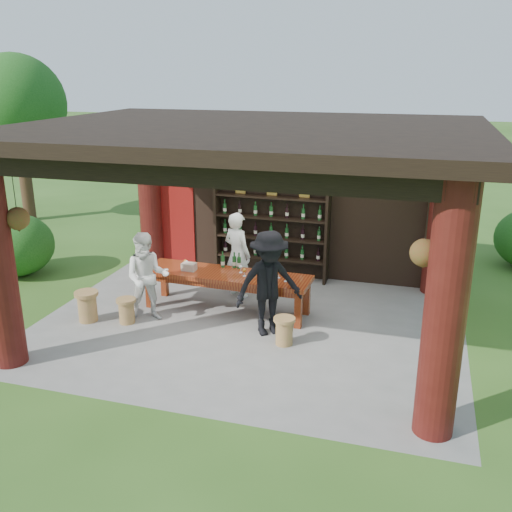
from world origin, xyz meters
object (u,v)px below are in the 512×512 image
(stool_far_left, at_px, (87,305))
(guest_woman, at_px, (147,277))
(tasting_table, at_px, (227,279))
(stool_near_left, at_px, (127,310))
(stool_near_right, at_px, (284,330))
(host, at_px, (237,255))
(wine_shelf, at_px, (271,228))
(napkin_basket, at_px, (189,267))
(guest_man, at_px, (269,284))

(stool_far_left, distance_m, guest_woman, 1.22)
(tasting_table, distance_m, stool_near_left, 1.90)
(tasting_table, bearing_deg, stool_far_left, -152.98)
(tasting_table, relative_size, guest_woman, 1.95)
(tasting_table, relative_size, stool_far_left, 5.68)
(stool_near_right, bearing_deg, tasting_table, 142.59)
(host, bearing_deg, stool_near_left, 74.77)
(wine_shelf, xyz_separation_m, tasting_table, (-0.31, -2.01, -0.47))
(wine_shelf, distance_m, stool_near_left, 3.66)
(guest_woman, distance_m, napkin_basket, 0.88)
(stool_near_left, height_order, guest_woman, guest_woman)
(tasting_table, xyz_separation_m, stool_near_right, (1.37, -1.05, -0.38))
(wine_shelf, xyz_separation_m, guest_man, (0.70, -2.72, -0.18))
(wine_shelf, distance_m, host, 1.30)
(wine_shelf, bearing_deg, stool_far_left, -129.11)
(tasting_table, bearing_deg, wine_shelf, 81.20)
(guest_man, bearing_deg, wine_shelf, 68.01)
(wine_shelf, bearing_deg, napkin_basket, -116.70)
(stool_near_left, bearing_deg, tasting_table, 33.79)
(stool_near_right, distance_m, host, 2.40)
(stool_far_left, height_order, host, host)
(stool_near_right, height_order, host, host)
(stool_far_left, xyz_separation_m, guest_woman, (1.03, 0.37, 0.52))
(guest_man, bearing_deg, host, 88.79)
(guest_woman, bearing_deg, wine_shelf, 37.62)
(guest_man, bearing_deg, tasting_table, 108.47)
(stool_near_left, xyz_separation_m, host, (1.49, 1.82, 0.61))
(wine_shelf, height_order, napkin_basket, wine_shelf)
(wine_shelf, relative_size, guest_man, 1.36)
(tasting_table, distance_m, host, 0.82)
(stool_near_left, xyz_separation_m, guest_man, (2.55, 0.32, 0.67))
(wine_shelf, xyz_separation_m, napkin_basket, (-1.04, -2.06, -0.28))
(tasting_table, height_order, napkin_basket, napkin_basket)
(tasting_table, height_order, stool_near_right, tasting_table)
(host, relative_size, guest_woman, 1.05)
(stool_far_left, xyz_separation_m, guest_man, (3.27, 0.44, 0.62))
(stool_far_left, xyz_separation_m, napkin_basket, (1.53, 1.10, 0.52))
(tasting_table, distance_m, stool_near_right, 1.76)
(stool_near_right, distance_m, guest_woman, 2.67)
(tasting_table, xyz_separation_m, stool_far_left, (-2.26, -1.15, -0.33))
(stool_near_right, bearing_deg, wine_shelf, 109.05)
(stool_near_right, bearing_deg, guest_woman, 174.13)
(host, xyz_separation_m, guest_man, (1.06, -1.50, 0.06))
(tasting_table, height_order, guest_woman, guest_woman)
(host, xyz_separation_m, napkin_basket, (-0.68, -0.84, -0.04))
(tasting_table, bearing_deg, guest_man, -35.21)
(tasting_table, relative_size, stool_near_left, 6.91)
(stool_near_right, bearing_deg, napkin_basket, 154.61)
(stool_far_left, relative_size, napkin_basket, 2.16)
(wine_shelf, bearing_deg, stool_near_right, -70.95)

